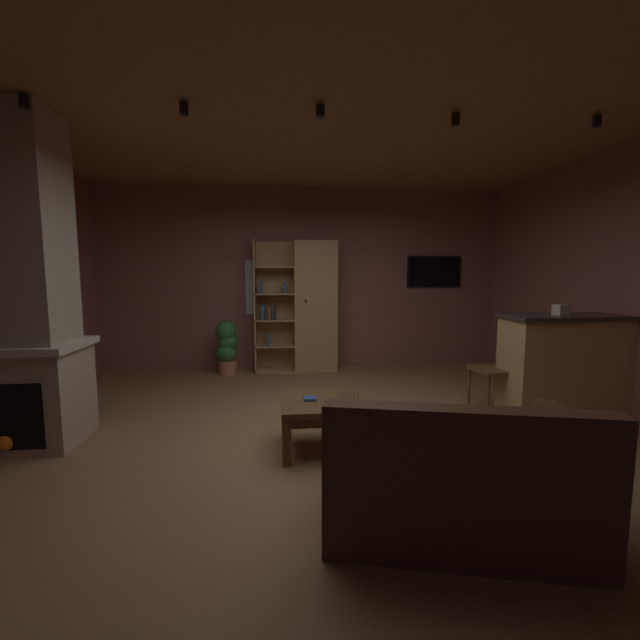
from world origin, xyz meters
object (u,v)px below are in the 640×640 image
Objects in this scene: potted_floor_plant at (227,346)px; leather_couch at (454,480)px; bookshelf_cabinet at (309,307)px; wall_mounted_tv at (434,272)px; stone_fireplace at (19,299)px; dining_chair at (501,363)px; coffee_table at (319,410)px; tissue_box at (561,310)px; kitchen_bar_counter at (575,365)px; table_book_0 at (310,399)px.

leather_couch is at bearing -65.53° from potted_floor_plant.
wall_mounted_tv is (2.07, 0.21, 0.55)m from bookshelf_cabinet.
stone_fireplace is 3.71m from bookshelf_cabinet.
coffee_table is at bearing -159.26° from dining_chair.
tissue_box is 2.65m from wall_mounted_tv.
bookshelf_cabinet reaches higher than potted_floor_plant.
potted_floor_plant is (-3.91, 2.15, -0.10)m from kitchen_bar_counter.
leather_couch is at bearing -82.63° from bookshelf_cabinet.
tissue_box is 0.81m from dining_chair.
dining_chair is at bearing -31.20° from potted_floor_plant.
kitchen_bar_counter is 1.74× the size of wall_mounted_tv.
kitchen_bar_counter is 2.86m from coffee_table.
coffee_table is 0.73× the size of wall_mounted_tv.
wall_mounted_tv is (0.13, 2.33, 1.01)m from dining_chair.
leather_couch is at bearing -25.94° from stone_fireplace.
bookshelf_cabinet is at bearing 43.26° from stone_fireplace.
dining_chair is at bearing 20.74° from coffee_table.
tissue_box is at bearing -44.59° from bookshelf_cabinet.
bookshelf_cabinet is 1.38m from potted_floor_plant.
leather_couch is at bearing -58.44° from table_book_0.
wall_mounted_tv reaches higher than coffee_table.
stone_fireplace is at bearing -177.86° from kitchen_bar_counter.
dining_chair reaches higher than potted_floor_plant.
stone_fireplace is 3.47× the size of potted_floor_plant.
bookshelf_cabinet is at bearing 87.20° from coffee_table.
potted_floor_plant is (-1.11, 2.72, 0.10)m from coffee_table.
leather_couch is 1.37m from coffee_table.
leather_couch is 1.81× the size of wall_mounted_tv.
tissue_box is at bearing -82.42° from wall_mounted_tv.
table_book_0 is at bearing -126.44° from wall_mounted_tv.
kitchen_bar_counter is at bearing 11.65° from coffee_table.
coffee_table is 0.13m from table_book_0.
stone_fireplace reaches higher than tissue_box.
leather_couch is (-2.12, -1.77, -0.23)m from kitchen_bar_counter.
table_book_0 is 2.29m from dining_chair.
dining_chair is at bearing 5.09° from stone_fireplace.
stone_fireplace is 23.82× the size of tissue_box.
bookshelf_cabinet is at bearing -174.18° from wall_mounted_tv.
potted_floor_plant reaches higher than coffee_table.
bookshelf_cabinet is 3.09× the size of coffee_table.
kitchen_bar_counter is at bearing 10.85° from table_book_0.
stone_fireplace is at bearing -136.74° from bookshelf_cabinet.
leather_couch is at bearing -125.46° from dining_chair.
tissue_box reaches higher than leather_couch.
wall_mounted_tv is at bearing 5.82° from bookshelf_cabinet.
potted_floor_plant is at bearing -173.15° from wall_mounted_tv.
kitchen_bar_counter is 12.95× the size of tissue_box.
kitchen_bar_counter is 2.40× the size of coffee_table.
dining_chair is at bearing 19.47° from table_book_0.
table_book_0 is at bearing -8.06° from stone_fireplace.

